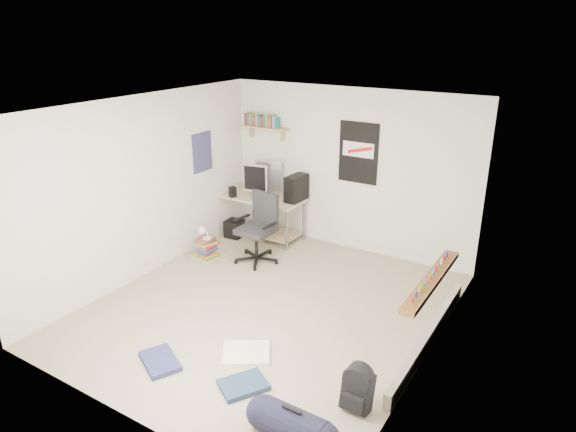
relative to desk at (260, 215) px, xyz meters
The scene contains 26 objects.
floor 2.37m from the desk, 53.16° to the right, with size 4.00×4.50×0.01m, color gray.
ceiling 3.17m from the desk, 53.16° to the right, with size 4.00×4.50×0.01m, color white.
back_wall 1.70m from the desk, 15.24° to the left, with size 4.00×0.01×2.50m, color silver.
left_wall 2.16m from the desk, 107.82° to the right, with size 0.01×4.50×2.50m, color silver.
right_wall 3.99m from the desk, 28.79° to the right, with size 0.01×4.50×2.50m, color silver.
desk is the anchor object (origin of this frame).
monitor_left 0.55m from the desk, 77.93° to the right, with size 0.40×0.10×0.44m, color #ABACB0.
monitor_right 0.56m from the desk, 47.54° to the left, with size 0.41×0.10×0.45m, color #ACABB1.
pc_tower 0.83m from the desk, 11.49° to the left, with size 0.20×0.42×0.44m, color black.
keyboard 0.33m from the desk, 97.81° to the left, with size 0.37×0.13×0.02m, color black.
speaker_left 0.60m from the desk, 142.69° to the right, with size 0.10×0.10×0.20m, color black.
speaker_right 0.54m from the desk, 37.35° to the right, with size 0.10×0.10×0.19m, color black.
office_chair 0.98m from the desk, 58.61° to the right, with size 0.68×0.68×1.04m, color black.
wall_shelf 1.44m from the desk, 99.99° to the left, with size 0.80×0.22×0.24m, color tan.
poster_back_wall 1.99m from the desk, 12.95° to the left, with size 0.62×0.03×0.92m, color black.
poster_left_wall 1.44m from the desk, 130.86° to the right, with size 0.02×0.42×0.60m, color navy.
window 3.86m from the desk, 25.13° to the right, with size 0.10×1.50×1.26m, color brown.
baseboard_heater 3.72m from the desk, 25.10° to the right, with size 0.08×2.50×0.18m, color #B7B2A8.
backpack 4.28m from the desk, 43.30° to the right, with size 0.27×0.22×0.36m, color black.
duffel_bag 4.54m from the desk, 51.97° to the right, with size 0.31×0.31×0.61m, color black.
tshirt 3.32m from the desk, 58.03° to the right, with size 0.50×0.42×0.04m, color silver.
jeans_a 3.58m from the desk, 72.59° to the right, with size 0.50×0.32×0.05m, color navy.
jeans_b 3.84m from the desk, 57.89° to the right, with size 0.45×0.34×0.06m, color #22334E.
book_stack 1.15m from the desk, 100.43° to the right, with size 0.49×0.40×0.34m, color olive.
desk_lamp 1.15m from the desk, 99.27° to the right, with size 0.13×0.21×0.21m, color silver.
subwoofer 0.49m from the desk, 143.68° to the right, with size 0.27×0.27×0.30m, color black.
Camera 1 is at (3.18, -4.65, 3.37)m, focal length 32.00 mm.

